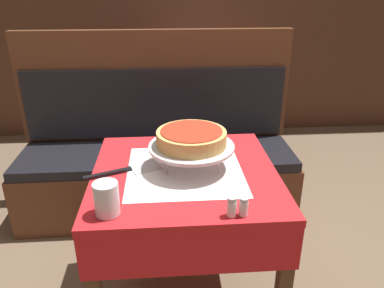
% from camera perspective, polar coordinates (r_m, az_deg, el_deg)
% --- Properties ---
extents(dining_table_front, '(0.75, 0.75, 0.72)m').
position_cam_1_polar(dining_table_front, '(1.59, -1.07, -7.85)').
color(dining_table_front, red).
rests_on(dining_table_front, ground_plane).
extents(dining_table_rear, '(0.77, 0.77, 0.73)m').
position_cam_1_polar(dining_table_rear, '(3.27, 1.31, 9.36)').
color(dining_table_rear, red).
rests_on(dining_table_rear, ground_plane).
extents(booth_bench, '(1.74, 0.52, 1.16)m').
position_cam_1_polar(booth_bench, '(2.47, -5.21, -3.05)').
color(booth_bench, brown).
rests_on(booth_bench, ground_plane).
extents(back_wall_panel, '(6.00, 0.04, 2.40)m').
position_cam_1_polar(back_wall_panel, '(3.62, -3.37, 20.02)').
color(back_wall_panel, '#4C2D1E').
rests_on(back_wall_panel, ground_plane).
extents(pizza_pan_stand, '(0.35, 0.35, 0.10)m').
position_cam_1_polar(pizza_pan_stand, '(1.52, -0.09, -0.49)').
color(pizza_pan_stand, '#ADADB2').
rests_on(pizza_pan_stand, dining_table_front).
extents(deep_dish_pizza, '(0.28, 0.28, 0.06)m').
position_cam_1_polar(deep_dish_pizza, '(1.50, -0.09, 0.96)').
color(deep_dish_pizza, tan).
rests_on(deep_dish_pizza, pizza_pan_stand).
extents(pizza_server, '(0.31, 0.17, 0.01)m').
position_cam_1_polar(pizza_server, '(1.55, -9.89, -3.91)').
color(pizza_server, '#BCBCC1').
rests_on(pizza_server, dining_table_front).
extents(water_glass_near, '(0.08, 0.08, 0.11)m').
position_cam_1_polar(water_glass_near, '(1.27, -12.91, -8.12)').
color(water_glass_near, silver).
rests_on(water_glass_near, dining_table_front).
extents(salt_shaker, '(0.03, 0.03, 0.07)m').
position_cam_1_polar(salt_shaker, '(1.24, 6.07, -9.48)').
color(salt_shaker, silver).
rests_on(salt_shaker, dining_table_front).
extents(pepper_shaker, '(0.03, 0.03, 0.07)m').
position_cam_1_polar(pepper_shaker, '(1.25, 7.88, -9.45)').
color(pepper_shaker, silver).
rests_on(pepper_shaker, dining_table_front).
extents(condiment_caddy, '(0.12, 0.12, 0.14)m').
position_cam_1_polar(condiment_caddy, '(3.19, -0.38, 11.69)').
color(condiment_caddy, black).
rests_on(condiment_caddy, dining_table_rear).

